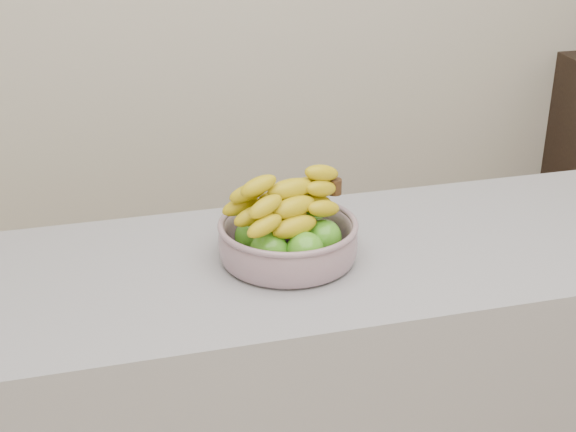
# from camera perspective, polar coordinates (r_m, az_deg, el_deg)

# --- Properties ---
(counter) EXTENTS (2.00, 0.60, 0.90)m
(counter) POSITION_cam_1_polar(r_m,az_deg,el_deg) (2.00, 4.31, -14.00)
(counter) COLOR #9C9BA3
(counter) RESTS_ON ground
(fruit_bowl) EXTENTS (0.30, 0.30, 0.18)m
(fruit_bowl) POSITION_cam_1_polar(r_m,az_deg,el_deg) (1.69, -0.01, -1.34)
(fruit_bowl) COLOR #9CAEBB
(fruit_bowl) RESTS_ON counter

